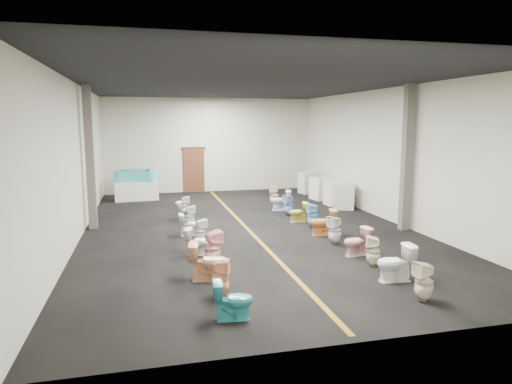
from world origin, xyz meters
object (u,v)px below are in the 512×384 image
appliance_crate_b (335,193)px  appliance_crate_c (322,189)px  toilet_left_0 (233,300)px  toilet_right_8 (289,205)px  toilet_left_1 (220,278)px  display_table (136,191)px  toilet_right_6 (313,216)px  toilet_left_7 (190,216)px  toilet_left_4 (198,241)px  toilet_right_0 (424,282)px  toilet_left_9 (185,206)px  toilet_left_6 (190,225)px  appliance_crate_a (344,196)px  toilet_left_2 (208,261)px  toilet_left_3 (212,248)px  toilet_right_10 (274,195)px  toilet_right_9 (281,200)px  toilet_right_3 (357,242)px  toilet_right_1 (395,263)px  toilet_right_7 (298,212)px  toilet_left_8 (186,211)px  toilet_right_4 (335,230)px  bathtub (136,175)px  toilet_left_5 (201,231)px  toilet_right_2 (373,251)px  toilet_right_5 (323,222)px  appliance_crate_d (308,183)px

appliance_crate_b → appliance_crate_c: size_ratio=1.05×
toilet_left_0 → toilet_right_8: 8.95m
toilet_left_1 → toilet_right_8: toilet_right_8 is taller
display_table → toilet_right_6: (5.56, -6.85, -0.01)m
appliance_crate_b → toilet_left_7: appliance_crate_b is taller
toilet_left_4 → toilet_right_0: toilet_right_0 is taller
toilet_left_9 → toilet_left_6: bearing=-170.5°
appliance_crate_a → toilet_left_9: bearing=178.1°
toilet_left_2 → toilet_left_9: bearing=8.2°
toilet_left_3 → toilet_left_6: bearing=-14.0°
toilet_right_10 → toilet_left_2: bearing=-14.3°
toilet_right_9 → toilet_right_3: bearing=13.2°
toilet_right_1 → toilet_right_7: (-0.08, 6.03, -0.07)m
toilet_left_3 → toilet_right_8: toilet_left_3 is taller
toilet_left_4 → toilet_right_1: bearing=-107.3°
toilet_left_8 → toilet_left_2: bearing=-161.8°
toilet_left_3 → toilet_right_4: size_ratio=1.07×
bathtub → appliance_crate_c: size_ratio=1.95×
toilet_left_5 → toilet_left_7: (-0.09, 2.10, 0.00)m
toilet_left_8 → toilet_right_10: toilet_right_10 is taller
toilet_left_7 → toilet_right_2: 6.34m
toilet_right_10 → toilet_right_7: bearing=9.6°
bathtub → toilet_right_1: bathtub is taller
toilet_left_2 → toilet_right_6: 5.65m
appliance_crate_b → toilet_right_7: 3.66m
toilet_left_3 → toilet_left_7: 4.18m
toilet_left_2 → toilet_left_3: toilet_left_3 is taller
bathtub → toilet_right_5: 9.59m
toilet_right_4 → toilet_right_8: size_ratio=1.04×
appliance_crate_c → toilet_left_1: (-6.16, -10.12, -0.09)m
toilet_right_3 → display_table: bearing=-157.8°
toilet_left_6 → toilet_left_9: bearing=-0.8°
toilet_right_1 → toilet_left_8: bearing=-147.8°
toilet_left_9 → toilet_right_5: bearing=-124.8°
toilet_right_2 → toilet_right_6: bearing=-157.0°
appliance_crate_a → toilet_left_2: 9.29m
toilet_left_9 → toilet_right_0: 9.89m
toilet_left_9 → toilet_left_1: bearing=-168.3°
appliance_crate_d → toilet_left_9: bearing=-148.0°
toilet_right_2 → toilet_right_7: (-0.13, 5.00, -0.03)m
appliance_crate_b → toilet_left_8: bearing=-165.7°
toilet_left_8 → toilet_right_4: size_ratio=0.83×
toilet_right_5 → toilet_left_1: bearing=-31.7°
appliance_crate_d → toilet_left_6: 9.32m
toilet_left_8 → toilet_right_2: 7.19m
toilet_right_1 → toilet_left_0: bearing=-69.8°
toilet_right_3 → toilet_right_8: toilet_right_8 is taller
appliance_crate_d → toilet_left_0: appliance_crate_d is taller
display_table → toilet_right_0: (5.43, -13.03, -0.02)m
bathtub → toilet_left_6: size_ratio=2.74×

